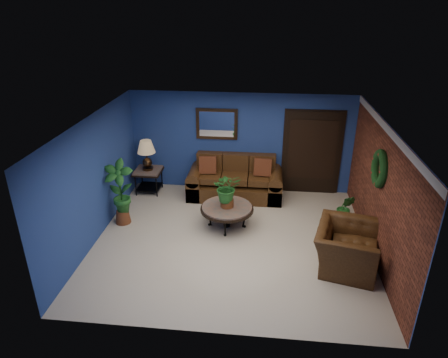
# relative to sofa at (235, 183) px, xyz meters

# --- Properties ---
(floor) EXTENTS (5.50, 5.50, 0.00)m
(floor) POSITION_rel_sofa_xyz_m (0.10, -2.09, -0.34)
(floor) COLOR #BCAE9C
(floor) RESTS_ON ground
(wall_back) EXTENTS (5.50, 0.04, 2.50)m
(wall_back) POSITION_rel_sofa_xyz_m (0.10, 0.41, 0.91)
(wall_back) COLOR navy
(wall_back) RESTS_ON ground
(wall_left) EXTENTS (0.04, 5.00, 2.50)m
(wall_left) POSITION_rel_sofa_xyz_m (-2.65, -2.09, 0.91)
(wall_left) COLOR navy
(wall_left) RESTS_ON ground
(wall_right_brick) EXTENTS (0.04, 5.00, 2.50)m
(wall_right_brick) POSITION_rel_sofa_xyz_m (2.85, -2.09, 0.91)
(wall_right_brick) COLOR brown
(wall_right_brick) RESTS_ON ground
(ceiling) EXTENTS (5.50, 5.00, 0.02)m
(ceiling) POSITION_rel_sofa_xyz_m (0.10, -2.09, 2.16)
(ceiling) COLOR silver
(ceiling) RESTS_ON wall_back
(crown_molding) EXTENTS (0.03, 5.00, 0.14)m
(crown_molding) POSITION_rel_sofa_xyz_m (2.82, -2.09, 2.09)
(crown_molding) COLOR white
(crown_molding) RESTS_ON wall_right_brick
(wall_mirror) EXTENTS (1.02, 0.06, 0.77)m
(wall_mirror) POSITION_rel_sofa_xyz_m (-0.50, 0.37, 1.38)
(wall_mirror) COLOR #3E2816
(wall_mirror) RESTS_ON wall_back
(closet_door) EXTENTS (1.44, 0.06, 2.18)m
(closet_door) POSITION_rel_sofa_xyz_m (1.85, 0.38, 0.71)
(closet_door) COLOR black
(closet_door) RESTS_ON wall_back
(wreath) EXTENTS (0.16, 0.72, 0.72)m
(wreath) POSITION_rel_sofa_xyz_m (2.79, -2.04, 1.36)
(wreath) COLOR black
(wreath) RESTS_ON wall_right_brick
(sofa) EXTENTS (2.30, 0.99, 1.03)m
(sofa) POSITION_rel_sofa_xyz_m (0.00, 0.00, 0.00)
(sofa) COLOR #4B2E15
(sofa) RESTS_ON ground
(coffee_table) EXTENTS (1.14, 1.14, 0.49)m
(coffee_table) POSITION_rel_sofa_xyz_m (-0.05, -1.54, 0.09)
(coffee_table) COLOR #58524D
(coffee_table) RESTS_ON ground
(end_table) EXTENTS (0.67, 0.67, 0.61)m
(end_table) POSITION_rel_sofa_xyz_m (-2.20, -0.04, 0.13)
(end_table) COLOR #58524D
(end_table) RESTS_ON ground
(table_lamp) EXTENTS (0.44, 0.44, 0.73)m
(table_lamp) POSITION_rel_sofa_xyz_m (-2.20, -0.04, 0.75)
(table_lamp) COLOR #3E2816
(table_lamp) RESTS_ON end_table
(side_chair) EXTENTS (0.45, 0.45, 1.01)m
(side_chair) POSITION_rel_sofa_xyz_m (0.68, 0.04, 0.23)
(side_chair) COLOR brown
(side_chair) RESTS_ON ground
(armchair) EXTENTS (1.35, 1.46, 0.80)m
(armchair) POSITION_rel_sofa_xyz_m (2.25, -2.71, 0.06)
(armchair) COLOR #4B2E15
(armchair) RESTS_ON ground
(coffee_plant) EXTENTS (0.67, 0.61, 0.77)m
(coffee_plant) POSITION_rel_sofa_xyz_m (-0.05, -1.54, 0.57)
(coffee_plant) COLOR #602F18
(coffee_plant) RESTS_ON coffee_table
(floor_plant) EXTENTS (0.40, 0.35, 0.79)m
(floor_plant) POSITION_rel_sofa_xyz_m (2.45, -1.31, 0.07)
(floor_plant) COLOR #602F18
(floor_plant) RESTS_ON ground
(tall_plant) EXTENTS (0.64, 0.44, 1.46)m
(tall_plant) POSITION_rel_sofa_xyz_m (-2.35, -1.62, 0.45)
(tall_plant) COLOR brown
(tall_plant) RESTS_ON ground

